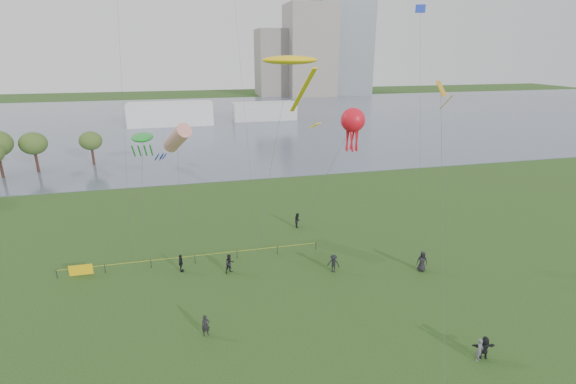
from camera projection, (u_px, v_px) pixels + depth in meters
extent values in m
plane|color=#1C3912|center=(323.00, 351.00, 28.07)|extent=(400.00, 400.00, 0.00)
cube|color=slate|center=(215.00, 120.00, 120.12)|extent=(400.00, 120.00, 0.08)
cube|color=gray|center=(309.00, 51.00, 181.22)|extent=(20.00, 20.00, 38.00)
cube|color=slate|center=(275.00, 63.00, 185.27)|extent=(16.00, 18.00, 28.00)
cube|color=white|center=(171.00, 114.00, 111.91)|extent=(22.00, 8.00, 6.00)
cube|color=silver|center=(264.00, 111.00, 120.57)|extent=(18.00, 7.00, 5.00)
cylinder|color=#321E17|center=(93.00, 158.00, 73.18)|extent=(0.44, 0.44, 2.67)
ellipsoid|color=#476226|center=(91.00, 141.00, 72.21)|extent=(3.80, 3.80, 3.20)
cylinder|color=#321E17|center=(37.00, 163.00, 68.72)|extent=(0.44, 0.44, 3.00)
ellipsoid|color=#476226|center=(33.00, 143.00, 67.64)|extent=(4.26, 4.26, 3.59)
cylinder|color=#321E17|center=(1.00, 167.00, 65.66)|extent=(0.44, 0.44, 3.39)
cylinder|color=black|center=(57.00, 274.00, 36.89)|extent=(0.07, 0.07, 0.85)
cylinder|color=black|center=(105.00, 269.00, 37.77)|extent=(0.07, 0.07, 0.85)
cylinder|color=black|center=(151.00, 264.00, 38.65)|extent=(0.07, 0.07, 0.85)
cylinder|color=black|center=(195.00, 259.00, 39.54)|extent=(0.07, 0.07, 0.85)
cylinder|color=black|center=(237.00, 254.00, 40.42)|extent=(0.07, 0.07, 0.85)
cylinder|color=black|center=(277.00, 250.00, 41.30)|extent=(0.07, 0.07, 0.85)
cylinder|color=black|center=(316.00, 246.00, 42.18)|extent=(0.07, 0.07, 0.85)
cylinder|color=yellow|center=(195.00, 256.00, 39.43)|extent=(24.00, 0.03, 0.03)
cube|color=yellow|center=(81.00, 270.00, 37.29)|extent=(2.00, 0.04, 1.00)
imported|color=#585A60|center=(480.00, 350.00, 26.96)|extent=(0.71, 0.63, 1.62)
imported|color=black|center=(230.00, 264.00, 37.65)|extent=(1.09, 0.99, 1.81)
imported|color=black|center=(333.00, 263.00, 37.78)|extent=(1.28, 1.06, 1.72)
imported|color=black|center=(181.00, 263.00, 37.86)|extent=(0.43, 0.99, 1.68)
imported|color=black|center=(422.00, 261.00, 37.96)|extent=(1.12, 0.97, 1.93)
imported|color=black|center=(484.00, 348.00, 27.17)|extent=(1.57, 0.77, 1.62)
imported|color=black|center=(206.00, 326.00, 29.34)|extent=(0.66, 0.50, 1.62)
imported|color=black|center=(298.00, 220.00, 47.47)|extent=(0.71, 0.88, 1.69)
cylinder|color=#3F3F42|center=(271.00, 167.00, 37.59)|extent=(4.66, 4.39, 18.38)
ellipsoid|color=yellow|center=(290.00, 60.00, 37.14)|extent=(5.10, 3.19, 0.80)
cube|color=yellow|center=(302.00, 92.00, 34.05)|extent=(0.36, 6.98, 4.09)
cube|color=yellow|center=(315.00, 125.00, 31.23)|extent=(0.95, 0.95, 0.42)
cylinder|color=#3F3F42|center=(179.00, 196.00, 42.18)|extent=(0.44, 6.81, 10.47)
cylinder|color=red|center=(177.00, 138.00, 43.67)|extent=(3.43, 4.93, 3.63)
cylinder|color=#1B2EC2|center=(164.00, 156.00, 42.77)|extent=(0.60, 1.13, 0.88)
cylinder|color=#1B2EC2|center=(162.00, 156.00, 43.06)|extent=(0.60, 1.13, 0.88)
cylinder|color=#1B2EC2|center=(157.00, 156.00, 42.83)|extent=(0.60, 1.13, 0.88)
cylinder|color=#1B2EC2|center=(157.00, 157.00, 42.40)|extent=(0.60, 1.13, 0.88)
cylinder|color=#1B2EC2|center=(161.00, 157.00, 42.36)|extent=(0.60, 1.13, 0.88)
cylinder|color=#3F3F42|center=(142.00, 201.00, 40.09)|extent=(0.75, 7.10, 10.96)
ellipsoid|color=green|center=(142.00, 137.00, 41.66)|extent=(2.14, 3.84, 0.75)
cylinder|color=green|center=(133.00, 151.00, 40.34)|extent=(0.16, 1.79, 1.54)
cylinder|color=green|center=(139.00, 151.00, 40.46)|extent=(0.16, 1.79, 1.54)
cylinder|color=green|center=(145.00, 150.00, 40.58)|extent=(0.16, 1.79, 1.54)
cylinder|color=green|center=(151.00, 150.00, 40.70)|extent=(0.16, 1.79, 1.54)
cylinder|color=#3F3F42|center=(317.00, 192.00, 39.33)|extent=(6.93, 1.16, 13.09)
sphere|color=red|center=(353.00, 120.00, 38.50)|extent=(2.27, 2.27, 2.27)
cylinder|color=red|center=(357.00, 137.00, 39.13)|extent=(0.18, 0.54, 2.60)
cylinder|color=red|center=(353.00, 136.00, 39.47)|extent=(0.49, 0.36, 2.61)
cylinder|color=red|center=(348.00, 136.00, 39.36)|extent=(0.49, 0.36, 2.61)
cylinder|color=red|center=(347.00, 137.00, 38.91)|extent=(0.18, 0.54, 2.60)
cylinder|color=red|center=(351.00, 138.00, 38.56)|extent=(0.49, 0.36, 2.61)
cylinder|color=red|center=(356.00, 138.00, 38.67)|extent=(0.49, 0.36, 2.61)
cylinder|color=#3F3F42|center=(443.00, 218.00, 29.13)|extent=(7.32, 15.11, 16.22)
cube|color=orange|center=(441.00, 89.00, 34.27)|extent=(1.52, 1.52, 1.24)
cylinder|color=orange|center=(446.00, 102.00, 33.76)|extent=(0.08, 1.58, 1.35)
cube|color=#1933B2|center=(420.00, 9.00, 38.38)|extent=(0.93, 0.60, 0.76)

